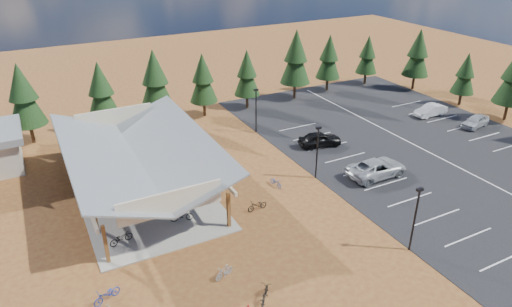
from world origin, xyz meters
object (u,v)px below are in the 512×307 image
Objects in this scene: trash_bin_0 at (207,187)px; bike_15 at (212,159)px; lamp_post_1 at (317,149)px; bike_6 at (152,171)px; bike_5 at (181,184)px; car_9 at (431,110)px; bike_2 at (110,191)px; bike_3 at (92,162)px; bike_pavilion at (138,153)px; bike_1 at (127,204)px; bike_13 at (224,272)px; car_8 at (475,121)px; bike_12 at (264,295)px; car_2 at (377,168)px; bike_4 at (182,216)px; bike_7 at (157,147)px; car_4 at (320,139)px; bike_14 at (276,182)px; bike_10 at (107,295)px; trash_bin_1 at (214,181)px; lamp_post_2 at (256,108)px; bike_16 at (257,205)px; lamp_post_0 at (415,215)px; bike_0 at (121,238)px.

trash_bin_0 is 0.49× the size of bike_15.
lamp_post_1 is 3.33× the size of bike_6.
car_9 is (33.24, 2.75, 0.18)m from bike_5.
trash_bin_0 is 0.58× the size of bike_6.
bike_3 is at bearing 20.21° from bike_2.
bike_1 is (-1.87, -2.30, -3.28)m from bike_pavilion.
car_8 is (36.47, 9.98, 0.28)m from bike_13.
car_2 reaches higher than bike_12.
lamp_post_1 reaches higher than bike_3.
bike_7 is (1.88, 13.24, -0.02)m from bike_4.
bike_14 is at bearing 133.15° from car_4.
bike_3 is (-3.07, 6.70, -3.24)m from bike_pavilion.
bike_6 is 0.35× the size of car_9.
bike_15 is (4.00, -5.20, -0.01)m from bike_7.
lamp_post_1 is at bearing -96.27° from bike_12.
bike_10 is at bearing 146.28° from bike_4.
car_8 is (32.38, -1.57, 0.29)m from trash_bin_1.
lamp_post_1 is at bearing 153.71° from car_4.
lamp_post_2 is at bearing -90.38° from bike_6.
bike_14 is at bearing -65.82° from bike_4.
bike_3 is (-9.09, 8.63, 0.14)m from trash_bin_1.
bike_16 is (7.63, -7.34, -3.36)m from bike_pavilion.
car_2 is 18.61m from car_8.
lamp_post_0 reaches higher than car_2.
car_2 reaches higher than bike_16.
car_8 is at bearing -89.28° from bike_5.
car_4 is at bearing -116.72° from bike_7.
bike_13 is 16.42m from bike_15.
bike_0 is 14.44m from bike_14.
bike_5 is 16.19m from car_4.
bike_4 reaches higher than bike_14.
lamp_post_2 is at bearing 128.96° from bike_13.
bike_10 is 7.45m from bike_13.
bike_12 reaches higher than trash_bin_0.
car_2 reaches higher than trash_bin_1.
car_4 is at bearing -87.84° from car_9.
trash_bin_1 is at bearing -77.83° from bike_0.
bike_14 is 0.27× the size of car_2.
bike_14 is 0.34× the size of car_4.
bike_16 is at bearing -139.48° from bike_5.
bike_6 reaches higher than bike_13.
car_8 is at bearing -110.94° from bike_7.
bike_3 is 0.92× the size of bike_16.
bike_10 is (-3.52, -9.78, -0.06)m from bike_1.
lamp_post_1 is at bearing -12.94° from bike_14.
lamp_post_0 is at bearing -70.48° from car_8.
car_8 is at bearing 20.64° from car_9.
trash_bin_1 is 7.90m from bike_1.
bike_15 is (5.88, 8.04, -0.03)m from bike_4.
trash_bin_1 is at bearing -84.55° from car_9.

